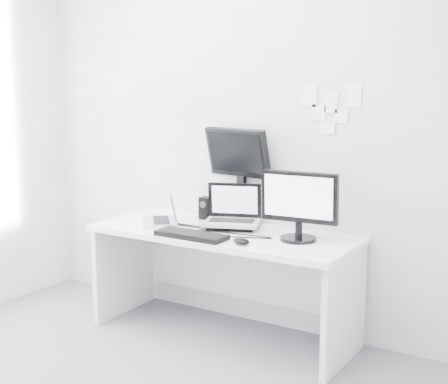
{
  "coord_description": "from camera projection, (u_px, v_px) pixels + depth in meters",
  "views": [
    {
      "loc": [
        2.25,
        -2.37,
        1.76
      ],
      "look_at": [
        0.02,
        1.23,
        1.0
      ],
      "focal_mm": 52.72,
      "sensor_mm": 36.0,
      "label": 1
    }
  ],
  "objects": [
    {
      "name": "back_wall",
      "position": [
        250.0,
        134.0,
        4.56
      ],
      "size": [
        3.6,
        0.0,
        3.6
      ],
      "primitive_type": "plane",
      "rotation": [
        1.57,
        0.0,
        0.0
      ],
      "color": "silver",
      "rests_on": "ground"
    },
    {
      "name": "dell_laptop",
      "position": [
        232.0,
        206.0,
        4.42
      ],
      "size": [
        0.45,
        0.4,
        0.31
      ],
      "primitive_type": "cube",
      "rotation": [
        0.0,
        0.0,
        0.36
      ],
      "color": "#A4A7AB",
      "rests_on": "desk"
    },
    {
      "name": "desk",
      "position": [
        223.0,
        284.0,
        4.44
      ],
      "size": [
        1.8,
        0.7,
        0.73
      ],
      "primitive_type": "cube",
      "color": "white",
      "rests_on": "ground"
    },
    {
      "name": "wall_note_1",
      "position": [
        331.0,
        103.0,
        4.2
      ],
      "size": [
        0.09,
        0.0,
        0.13
      ],
      "primitive_type": "cube",
      "color": "white",
      "rests_on": "back_wall"
    },
    {
      "name": "wall_note_3",
      "position": [
        327.0,
        128.0,
        4.24
      ],
      "size": [
        0.11,
        0.0,
        0.08
      ],
      "primitive_type": "cube",
      "color": "white",
      "rests_on": "back_wall"
    },
    {
      "name": "mouse",
      "position": [
        241.0,
        241.0,
        4.03
      ],
      "size": [
        0.13,
        0.1,
        0.04
      ],
      "primitive_type": "ellipsoid",
      "rotation": [
        0.0,
        0.0,
        -0.2
      ],
      "color": "black",
      "rests_on": "desk"
    },
    {
      "name": "wall_note_0",
      "position": [
        310.0,
        96.0,
        4.27
      ],
      "size": [
        0.1,
        0.0,
        0.14
      ],
      "primitive_type": "cube",
      "color": "white",
      "rests_on": "back_wall"
    },
    {
      "name": "macbook",
      "position": [
        159.0,
        206.0,
        4.59
      ],
      "size": [
        0.41,
        0.42,
        0.25
      ],
      "primitive_type": "cube",
      "rotation": [
        0.0,
        0.0,
        -0.89
      ],
      "color": "silver",
      "rests_on": "desk"
    },
    {
      "name": "wall_note_5",
      "position": [
        319.0,
        113.0,
        4.26
      ],
      "size": [
        0.1,
        0.0,
        0.1
      ],
      "primitive_type": "cube",
      "color": "white",
      "rests_on": "back_wall"
    },
    {
      "name": "samsung_monitor",
      "position": [
        299.0,
        205.0,
        4.09
      ],
      "size": [
        0.51,
        0.27,
        0.45
      ],
      "primitive_type": "cube",
      "rotation": [
        0.0,
        0.0,
        0.09
      ],
      "color": "black",
      "rests_on": "desk"
    },
    {
      "name": "keyboard",
      "position": [
        191.0,
        235.0,
        4.2
      ],
      "size": [
        0.48,
        0.17,
        0.03
      ],
      "primitive_type": "cube",
      "rotation": [
        0.0,
        0.0,
        -0.01
      ],
      "color": "black",
      "rests_on": "desk"
    },
    {
      "name": "speaker",
      "position": [
        206.0,
        208.0,
        4.73
      ],
      "size": [
        0.09,
        0.09,
        0.16
      ],
      "primitive_type": "cube",
      "rotation": [
        0.0,
        0.0,
        0.13
      ],
      "color": "black",
      "rests_on": "desk"
    },
    {
      "name": "rear_monitor",
      "position": [
        239.0,
        174.0,
        4.6
      ],
      "size": [
        0.52,
        0.24,
        0.68
      ],
      "primitive_type": "cube",
      "rotation": [
        0.0,
        0.0,
        -0.13
      ],
      "color": "black",
      "rests_on": "desk"
    },
    {
      "name": "wall_note_2",
      "position": [
        353.0,
        95.0,
        4.12
      ],
      "size": [
        0.1,
        0.0,
        0.14
      ],
      "primitive_type": "cube",
      "color": "white",
      "rests_on": "back_wall"
    },
    {
      "name": "wall_note_4",
      "position": [
        341.0,
        116.0,
        4.18
      ],
      "size": [
        0.09,
        0.0,
        0.09
      ],
      "primitive_type": "cube",
      "color": "white",
      "rests_on": "back_wall"
    }
  ]
}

